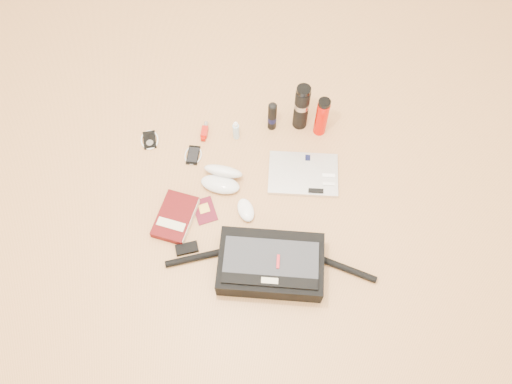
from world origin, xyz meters
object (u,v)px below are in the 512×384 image
messenger_bag (270,264)px  laptop (303,174)px  thermos_red (322,117)px  book (176,217)px  thermos_black (302,107)px

messenger_bag → laptop: messenger_bag is taller
laptop → thermos_red: size_ratio=1.54×
messenger_bag → laptop: 0.48m
laptop → book: bearing=-155.4°
laptop → messenger_bag: bearing=-106.3°
thermos_black → book: bearing=-145.3°
laptop → book: (-0.59, -0.14, 0.01)m
book → thermos_red: thermos_red is taller
thermos_red → thermos_black: bearing=149.6°
messenger_bag → laptop: (0.22, 0.42, -0.04)m
messenger_bag → book: bearing=155.4°
messenger_bag → thermos_red: bearing=74.9°
messenger_bag → thermos_black: size_ratio=3.24×
thermos_red → laptop: bearing=-116.7°
thermos_black → thermos_red: thermos_black is taller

